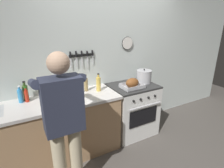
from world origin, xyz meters
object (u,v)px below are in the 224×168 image
object	(u,v)px
stock_pot	(144,76)
bottle_cooking_oil	(98,84)
cutting_board	(57,100)
bottle_soy_sauce	(76,90)
person_cook	(64,121)
bottle_hot_sauce	(27,96)
bottle_dish_soap	(20,96)
bottle_olive_oil	(25,92)
bottle_vinegar	(86,84)
stove	(132,109)
roasting_pan	(132,84)

from	to	relation	value
stock_pot	bottle_cooking_oil	distance (m)	0.86
stock_pot	cutting_board	distance (m)	1.51
stock_pot	bottle_soy_sauce	bearing A→B (deg)	179.48
person_cook	stock_pot	xyz separation A→B (m)	(1.58, 0.69, 0.06)
bottle_cooking_oil	bottle_hot_sauce	world-z (taller)	bottle_cooking_oil
cutting_board	bottle_dish_soap	distance (m)	0.47
person_cook	bottle_olive_oil	world-z (taller)	person_cook
bottle_vinegar	bottle_dish_soap	bearing A→B (deg)	178.05
cutting_board	bottle_vinegar	size ratio (longest dim) A/B	1.38
stock_pot	bottle_dish_soap	size ratio (longest dim) A/B	1.14
person_cook	bottle_cooking_oil	xyz separation A→B (m)	(0.71, 0.70, 0.06)
stove	person_cook	size ratio (longest dim) A/B	0.54
roasting_pan	bottle_vinegar	distance (m)	0.73
roasting_pan	bottle_dish_soap	bearing A→B (deg)	170.46
bottle_hot_sauce	roasting_pan	bearing A→B (deg)	-9.23
roasting_pan	bottle_dish_soap	size ratio (longest dim) A/B	1.55
stock_pot	bottle_cooking_oil	bearing A→B (deg)	179.45
bottle_soy_sauce	bottle_vinegar	xyz separation A→B (m)	(0.18, 0.09, 0.03)
stove	bottle_dish_soap	bearing A→B (deg)	174.49
roasting_pan	stock_pot	xyz separation A→B (m)	(0.34, 0.14, 0.04)
roasting_pan	stock_pot	distance (m)	0.37
person_cook	bottle_hot_sauce	xyz separation A→B (m)	(-0.28, 0.80, 0.03)
stove	bottle_soy_sauce	world-z (taller)	bottle_soy_sauce
stove	bottle_olive_oil	bearing A→B (deg)	172.48
bottle_vinegar	bottle_hot_sauce	world-z (taller)	bottle_vinegar
bottle_cooking_oil	cutting_board	bearing A→B (deg)	-174.51
stove	bottle_vinegar	bearing A→B (deg)	170.47
stock_pot	bottle_cooking_oil	xyz separation A→B (m)	(-0.86, 0.01, 0.01)
bottle_vinegar	bottle_hot_sauce	xyz separation A→B (m)	(-0.83, 0.01, -0.02)
bottle_dish_soap	bottle_vinegar	bearing A→B (deg)	-1.95
person_cook	bottle_hot_sauce	world-z (taller)	person_cook
bottle_soy_sauce	bottle_dish_soap	distance (m)	0.73
roasting_pan	cutting_board	world-z (taller)	roasting_pan
roasting_pan	bottle_hot_sauce	size ratio (longest dim) A/B	1.69
cutting_board	bottle_hot_sauce	world-z (taller)	bottle_hot_sauce
person_cook	stock_pot	world-z (taller)	person_cook
stock_pot	bottle_vinegar	world-z (taller)	bottle_vinegar
roasting_pan	bottle_vinegar	bearing A→B (deg)	161.09
person_cook	bottle_dish_soap	distance (m)	0.89
person_cook	bottle_hot_sauce	size ratio (longest dim) A/B	7.97
bottle_vinegar	bottle_cooking_oil	distance (m)	0.19
stove	bottle_vinegar	world-z (taller)	bottle_vinegar
person_cook	bottle_soy_sauce	xyz separation A→B (m)	(0.37, 0.70, 0.03)
bottle_olive_oil	stove	bearing A→B (deg)	-7.52
bottle_hot_sauce	bottle_cooking_oil	bearing A→B (deg)	-5.81
cutting_board	bottle_cooking_oil	world-z (taller)	bottle_cooking_oil
cutting_board	bottle_soy_sauce	world-z (taller)	bottle_soy_sauce
person_cook	bottle_dish_soap	xyz separation A→B (m)	(-0.35, 0.82, 0.04)
bottle_vinegar	bottle_dish_soap	world-z (taller)	bottle_vinegar
bottle_cooking_oil	bottle_hot_sauce	bearing A→B (deg)	174.19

